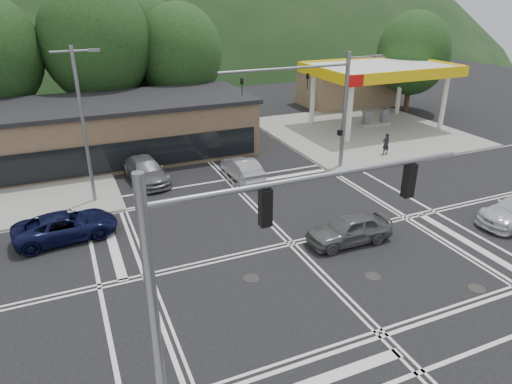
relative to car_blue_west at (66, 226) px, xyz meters
name	(u,v)px	position (x,y,z in m)	size (l,w,h in m)	color
ground	(291,243)	(10.21, -5.00, -0.70)	(120.00, 120.00, 0.00)	black
sidewalk_ne	(363,131)	(25.21, 10.00, -0.62)	(16.00, 16.00, 0.15)	gray
gas_station_canopy	(380,72)	(27.20, 10.99, 4.34)	(12.32, 8.34, 5.75)	silver
convenience_store	(348,87)	(30.21, 20.00, 1.20)	(10.00, 6.00, 3.80)	#846B4F
commercial_row	(88,134)	(2.21, 12.00, 1.30)	(24.00, 8.00, 4.00)	brown
hill_north	(99,50)	(10.21, 85.00, -0.70)	(252.00, 126.00, 140.00)	#183116
tree_n_b	(96,41)	(4.21, 19.00, 7.10)	(9.00, 9.00, 12.98)	#382619
tree_n_c	(179,53)	(11.21, 19.00, 5.79)	(7.60, 7.60, 10.87)	#382619
tree_n_e	(137,43)	(8.21, 23.00, 6.45)	(8.40, 8.40, 11.98)	#382619
tree_ne	(413,53)	(34.21, 15.00, 5.14)	(7.20, 7.20, 9.99)	#382619
streetlight_nw	(84,119)	(1.77, 4.00, 4.35)	(2.50, 0.25, 9.00)	slate
signal_mast_ne	(330,98)	(17.16, 3.20, 4.38)	(11.65, 0.30, 8.00)	slate
signal_mast_sw	(222,269)	(3.83, -13.20, 4.42)	(9.14, 0.28, 8.00)	slate
car_blue_west	(66,226)	(0.00, 0.00, 0.00)	(2.31, 5.01, 1.39)	black
car_grey_center	(349,229)	(12.92, -6.00, 0.05)	(1.76, 4.38, 1.49)	#545658
car_queue_a	(243,169)	(11.21, 4.00, 0.02)	(1.51, 4.32, 1.42)	#98999E
car_queue_b	(208,132)	(11.73, 13.01, 0.12)	(1.93, 4.80, 1.64)	silver
car_northbound	(145,170)	(5.18, 6.18, 0.05)	(2.10, 5.17, 1.50)	#5E6063
pedestrian	(386,144)	(22.94, 3.99, 0.27)	(0.59, 0.39, 1.63)	black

